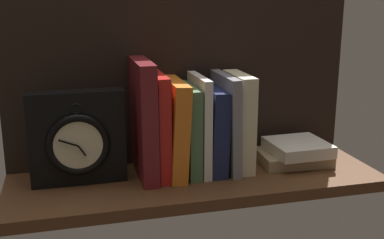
# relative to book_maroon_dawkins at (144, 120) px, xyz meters

# --- Properties ---
(ground_plane) EXTENTS (0.82, 0.27, 0.03)m
(ground_plane) POSITION_rel_book_maroon_dawkins_xyz_m (0.11, -0.04, -0.14)
(ground_plane) COLOR #4C2D19
(back_panel) EXTENTS (0.82, 0.01, 0.40)m
(back_panel) POSITION_rel_book_maroon_dawkins_xyz_m (0.11, 0.09, 0.07)
(back_panel) COLOR black
(back_panel) RESTS_ON ground_plane
(book_maroon_dawkins) EXTENTS (0.04, 0.17, 0.26)m
(book_maroon_dawkins) POSITION_rel_book_maroon_dawkins_xyz_m (0.00, 0.00, 0.00)
(book_maroon_dawkins) COLOR maroon
(book_maroon_dawkins) RESTS_ON ground_plane
(book_red_requiem) EXTENTS (0.03, 0.15, 0.23)m
(book_red_requiem) POSITION_rel_book_maroon_dawkins_xyz_m (0.03, 0.00, -0.01)
(book_red_requiem) COLOR red
(book_red_requiem) RESTS_ON ground_plane
(book_orange_pandolfini) EXTENTS (0.05, 0.17, 0.21)m
(book_orange_pandolfini) POSITION_rel_book_maroon_dawkins_xyz_m (0.07, 0.00, -0.02)
(book_orange_pandolfini) COLOR orange
(book_orange_pandolfini) RESTS_ON ground_plane
(book_green_romantic) EXTENTS (0.03, 0.15, 0.20)m
(book_green_romantic) POSITION_rel_book_maroon_dawkins_xyz_m (0.10, 0.00, -0.03)
(book_green_romantic) COLOR #476B44
(book_green_romantic) RESTS_ON ground_plane
(book_white_catcher) EXTENTS (0.02, 0.15, 0.22)m
(book_white_catcher) POSITION_rel_book_maroon_dawkins_xyz_m (0.13, 0.00, -0.02)
(book_white_catcher) COLOR silver
(book_white_catcher) RESTS_ON ground_plane
(book_navy_bierce) EXTENTS (0.04, 0.15, 0.19)m
(book_navy_bierce) POSITION_rel_book_maroon_dawkins_xyz_m (0.16, 0.00, -0.03)
(book_navy_bierce) COLOR #192147
(book_navy_bierce) RESTS_ON ground_plane
(book_gray_chess) EXTENTS (0.03, 0.16, 0.22)m
(book_gray_chess) POSITION_rel_book_maroon_dawkins_xyz_m (0.19, 0.00, -0.02)
(book_gray_chess) COLOR gray
(book_gray_chess) RESTS_ON ground_plane
(book_cream_twain) EXTENTS (0.04, 0.14, 0.22)m
(book_cream_twain) POSITION_rel_book_maroon_dawkins_xyz_m (0.22, 0.00, -0.02)
(book_cream_twain) COLOR beige
(book_cream_twain) RESTS_ON ground_plane
(framed_clock) EXTENTS (0.20, 0.06, 0.20)m
(framed_clock) POSITION_rel_book_maroon_dawkins_xyz_m (-0.14, -0.01, -0.03)
(framed_clock) COLOR black
(framed_clock) RESTS_ON ground_plane
(book_stack_side) EXTENTS (0.17, 0.14, 0.06)m
(book_stack_side) POSITION_rel_book_maroon_dawkins_xyz_m (0.36, -0.01, -0.10)
(book_stack_side) COLOR #9E8966
(book_stack_side) RESTS_ON ground_plane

